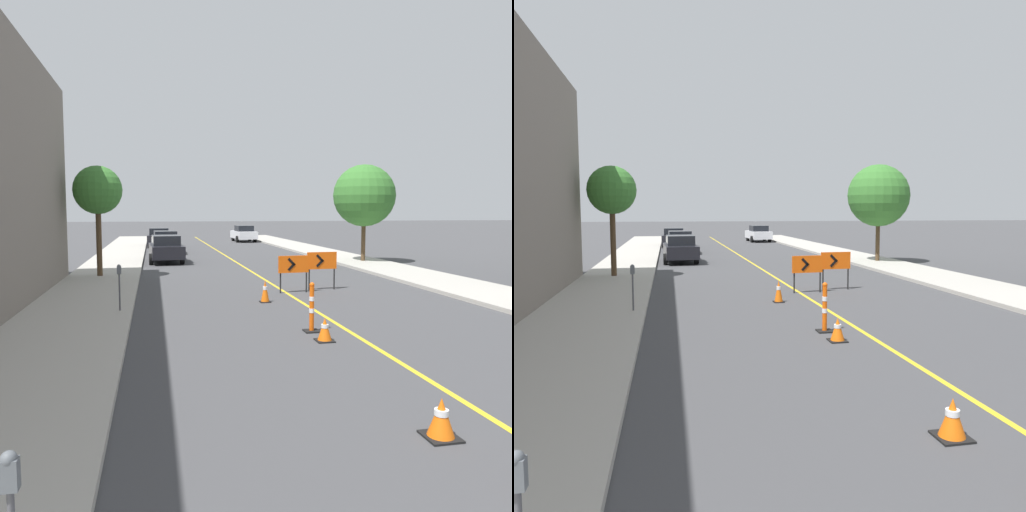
# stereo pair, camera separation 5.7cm
# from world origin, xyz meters

# --- Properties ---
(lane_stripe) EXTENTS (0.12, 61.52, 0.01)m
(lane_stripe) POSITION_xyz_m (0.00, 30.76, 0.00)
(lane_stripe) COLOR gold
(lane_stripe) RESTS_ON ground_plane
(sidewalk_left) EXTENTS (3.13, 61.52, 0.14)m
(sidewalk_left) POSITION_xyz_m (-6.94, 30.76, 0.07)
(sidewalk_left) COLOR #ADA89E
(sidewalk_left) RESTS_ON ground_plane
(sidewalk_right) EXTENTS (3.13, 61.52, 0.14)m
(sidewalk_right) POSITION_xyz_m (6.94, 30.76, 0.07)
(sidewalk_right) COLOR #ADA89E
(sidewalk_right) RESTS_ON ground_plane
(traffic_cone_second) EXTENTS (0.45, 0.45, 0.54)m
(traffic_cone_second) POSITION_xyz_m (-1.06, 8.94, 0.27)
(traffic_cone_second) COLOR black
(traffic_cone_second) RESTS_ON ground_plane
(traffic_cone_third) EXTENTS (0.41, 0.41, 0.55)m
(traffic_cone_third) POSITION_xyz_m (-0.91, 13.93, 0.27)
(traffic_cone_third) COLOR black
(traffic_cone_third) RESTS_ON ground_plane
(traffic_cone_fourth) EXTENTS (0.34, 0.34, 0.74)m
(traffic_cone_fourth) POSITION_xyz_m (-1.17, 19.03, 0.37)
(traffic_cone_fourth) COLOR black
(traffic_cone_fourth) RESTS_ON ground_plane
(delineator_post_rear) EXTENTS (0.37, 0.37, 1.24)m
(delineator_post_rear) POSITION_xyz_m (-0.93, 14.86, 0.54)
(delineator_post_rear) COLOR black
(delineator_post_rear) RESTS_ON ground_plane
(arrow_barricade_primary) EXTENTS (1.16, 0.13, 1.37)m
(arrow_barricade_primary) POSITION_xyz_m (0.27, 20.70, 0.99)
(arrow_barricade_primary) COLOR #EF560C
(arrow_barricade_primary) RESTS_ON ground_plane
(arrow_barricade_secondary) EXTENTS (1.18, 0.11, 1.44)m
(arrow_barricade_secondary) POSITION_xyz_m (1.52, 21.17, 1.05)
(arrow_barricade_secondary) COLOR #EF560C
(arrow_barricade_secondary) RESTS_ON ground_plane
(parked_car_curb_near) EXTENTS (2.03, 4.39, 1.59)m
(parked_car_curb_near) POSITION_xyz_m (-4.03, 32.73, 0.80)
(parked_car_curb_near) COLOR black
(parked_car_curb_near) RESTS_ON ground_plane
(parked_car_curb_mid) EXTENTS (1.98, 4.37, 1.59)m
(parked_car_curb_mid) POSITION_xyz_m (-3.92, 39.31, 0.80)
(parked_car_curb_mid) COLOR #474C51
(parked_car_curb_mid) RESTS_ON ground_plane
(parked_car_curb_far) EXTENTS (2.00, 4.38, 1.59)m
(parked_car_curb_far) POSITION_xyz_m (-4.25, 45.57, 0.80)
(parked_car_curb_far) COLOR black
(parked_car_curb_far) RESTS_ON ground_plane
(parked_car_opposite_side) EXTENTS (2.04, 4.39, 1.59)m
(parked_car_opposite_side) POSITION_xyz_m (3.97, 51.46, 0.80)
(parked_car_opposite_side) COLOR silver
(parked_car_opposite_side) RESTS_ON ground_plane
(parking_meter_near_curb) EXTENTS (0.12, 0.11, 1.24)m
(parking_meter_near_curb) POSITION_xyz_m (-5.72, 6.69, 1.03)
(parking_meter_near_curb) COLOR #4C4C51
(parking_meter_near_curb) RESTS_ON sidewalk_left
(parking_meter_far_curb) EXTENTS (0.12, 0.11, 1.33)m
(parking_meter_far_curb) POSITION_xyz_m (-5.72, 17.83, 1.08)
(parking_meter_far_curb) COLOR #4C4C51
(parking_meter_far_curb) RESTS_ON sidewalk_left
(street_tree_left_near) EXTENTS (2.11, 2.11, 4.83)m
(street_tree_left_near) POSITION_xyz_m (-7.09, 26.07, 3.87)
(street_tree_left_near) COLOR #4C3823
(street_tree_left_near) RESTS_ON sidewalk_left
(street_tree_right_near) EXTENTS (3.53, 3.53, 5.50)m
(street_tree_right_near) POSITION_xyz_m (7.09, 30.01, 3.87)
(street_tree_right_near) COLOR #4C3823
(street_tree_right_near) RESTS_ON sidewalk_right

